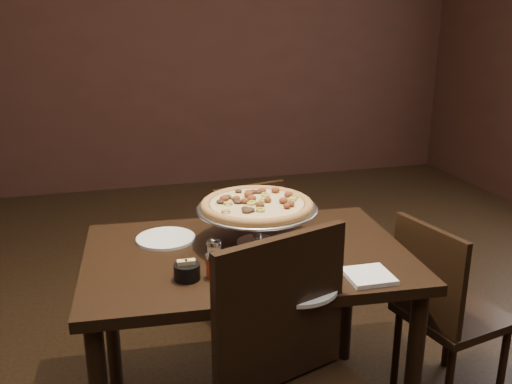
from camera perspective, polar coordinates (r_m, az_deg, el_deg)
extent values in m
cube|color=black|center=(5.37, -11.08, 15.07)|extent=(6.00, 0.02, 2.80)
cube|color=black|center=(2.16, -0.92, -6.50)|extent=(1.26, 0.90, 0.04)
cylinder|color=black|center=(2.22, 15.41, -17.59)|extent=(0.06, 0.06, 0.71)
cylinder|color=black|center=(2.61, -14.30, -11.77)|extent=(0.06, 0.06, 0.71)
cylinder|color=black|center=(2.76, 9.11, -9.80)|extent=(0.06, 0.06, 0.71)
cylinder|color=silver|center=(2.23, 0.09, -5.06)|extent=(0.16, 0.16, 0.01)
cylinder|color=silver|center=(2.20, 0.09, -3.45)|extent=(0.03, 0.03, 0.12)
cylinder|color=silver|center=(2.18, 0.09, -1.84)|extent=(0.11, 0.11, 0.01)
cylinder|color=gray|center=(2.18, 0.09, -1.67)|extent=(0.45, 0.45, 0.01)
torus|color=gray|center=(2.18, 0.09, -1.64)|extent=(0.46, 0.46, 0.01)
cylinder|color=brown|center=(2.17, 0.09, -1.42)|extent=(0.42, 0.42, 0.01)
torus|color=brown|center=(2.17, 0.09, -1.30)|extent=(0.43, 0.43, 0.04)
cylinder|color=tan|center=(2.17, 0.09, -1.16)|extent=(0.36, 0.36, 0.01)
cylinder|color=beige|center=(2.07, -4.20, -6.13)|extent=(0.05, 0.05, 0.07)
cylinder|color=silver|center=(2.05, -4.22, -5.09)|extent=(0.05, 0.05, 0.02)
ellipsoid|color=silver|center=(2.05, -4.23, -4.76)|extent=(0.03, 0.03, 0.01)
cylinder|color=maroon|center=(1.95, -4.24, -7.58)|extent=(0.05, 0.05, 0.07)
cylinder|color=silver|center=(1.93, -4.27, -6.46)|extent=(0.05, 0.05, 0.02)
ellipsoid|color=silver|center=(1.93, -4.28, -6.09)|extent=(0.03, 0.03, 0.01)
cylinder|color=black|center=(1.95, -6.92, -7.90)|extent=(0.09, 0.09, 0.05)
cube|color=tan|center=(1.94, -7.37, -7.62)|extent=(0.04, 0.03, 0.06)
cube|color=tan|center=(1.95, -6.58, -7.54)|extent=(0.04, 0.03, 0.06)
cube|color=white|center=(1.99, 11.21, -8.23)|extent=(0.15, 0.15, 0.02)
cylinder|color=white|center=(2.29, -9.02, -4.61)|extent=(0.23, 0.23, 0.01)
cylinder|color=white|center=(1.89, 4.03, -9.40)|extent=(0.27, 0.27, 0.01)
cone|color=silver|center=(2.07, 0.58, -2.53)|extent=(0.14, 0.14, 0.00)
cylinder|color=black|center=(2.07, 0.58, -2.45)|extent=(0.10, 0.08, 0.02)
cube|color=black|center=(3.04, -2.16, -6.13)|extent=(0.45, 0.45, 0.04)
cube|color=black|center=(2.81, -0.69, -3.18)|extent=(0.38, 0.10, 0.40)
cylinder|color=black|center=(3.31, -0.87, -7.90)|extent=(0.03, 0.03, 0.37)
cylinder|color=black|center=(3.20, -5.83, -8.97)|extent=(0.03, 0.03, 0.37)
cylinder|color=black|center=(3.07, 1.78, -10.09)|extent=(0.03, 0.03, 0.37)
cylinder|color=black|center=(2.95, -3.53, -11.37)|extent=(0.03, 0.03, 0.37)
cube|color=black|center=(1.76, 2.49, -11.83)|extent=(0.45, 0.18, 0.49)
cube|color=black|center=(2.60, 19.12, -11.51)|extent=(0.45, 0.45, 0.04)
cube|color=black|center=(2.38, 16.75, -7.86)|extent=(0.10, 0.38, 0.40)
cylinder|color=black|center=(2.72, 23.44, -15.64)|extent=(0.03, 0.03, 0.37)
cylinder|color=black|center=(2.89, 18.66, -13.01)|extent=(0.03, 0.03, 0.37)
cylinder|color=black|center=(2.70, 13.88, -14.89)|extent=(0.03, 0.03, 0.37)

